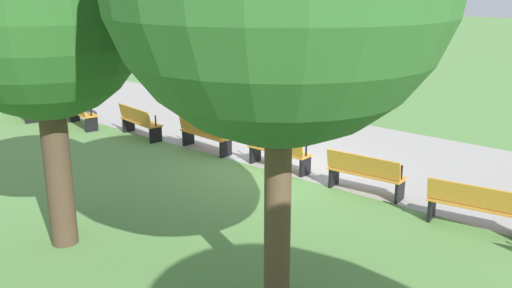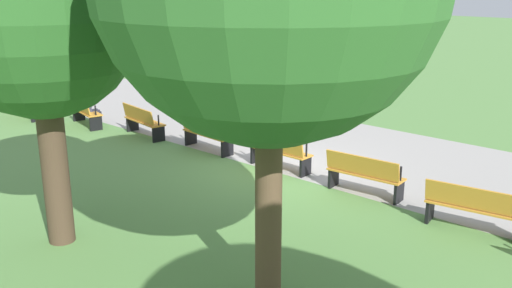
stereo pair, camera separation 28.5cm
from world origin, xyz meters
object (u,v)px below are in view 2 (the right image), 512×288
Objects in this scene: bench_4 at (206,134)px; person_seated at (90,106)px; bench_3 at (143,121)px; tree_0 at (39,21)px; bench_1 at (29,103)px; bench_7 at (473,207)px; bench_5 at (278,151)px; bench_2 at (84,111)px; bench_6 at (364,174)px; lamp_post at (274,35)px.

person_seated is at bearing -168.77° from bench_4.
bench_3 is 0.32× the size of tree_0.
bench_7 is at bearing 20.69° from bench_1.
bench_5 and bench_7 have the same top height.
bench_2 is at bearing -173.81° from bench_5.
bench_2 and bench_3 have the same top height.
tree_0 reaches higher than bench_2.
bench_1 is 1.00× the size of bench_2.
person_seated is at bearing 144.29° from tree_0.
bench_6 is (11.76, 1.27, 0.00)m from bench_1.
bench_3 is 9.48m from bench_7.
bench_4 is 7.12m from bench_7.
bench_5 is 0.31× the size of tree_0.
lamp_post is at bearing 31.67° from bench_3.
lamp_post is at bearing 134.76° from bench_5.
bench_4 is at bearing 14.47° from bench_3.
bench_5 is 2.38m from bench_6.
tree_0 is (2.03, -5.31, 3.24)m from bench_4.
tree_0 is at bearing -82.75° from lamp_post.
person_seated is (-4.56, -0.57, 0.17)m from bench_4.
lamp_post is (5.89, 1.96, 2.53)m from bench_2.
bench_5 is (2.38, 0.09, 0.00)m from bench_4.
bench_3 is 2.23m from person_seated.
bench_2 is 2.38m from bench_3.
bench_7 is at bearing -14.55° from lamp_post.
bench_7 is (2.36, -0.26, 0.00)m from bench_6.
lamp_post reaches higher than bench_7.
bench_4 is 1.00× the size of bench_6.
bench_2 is at bearing 145.51° from tree_0.
bench_1 and bench_7 have the same top height.
bench_2 is 1.02× the size of bench_4.
bench_3 is 4.63m from lamp_post.
bench_5 is at bearing 6.20° from bench_4.
tree_0 reaches higher than bench_5.
bench_2 is at bearing 31.00° from bench_1.
tree_0 is at bearing -121.30° from bench_6.
bench_2 is at bearing -128.22° from person_seated.
bench_3 is at bearing 20.48° from person_seated.
bench_4 is 1.02× the size of bench_5.
tree_0 reaches higher than lamp_post.
bench_7 is 0.32× the size of tree_0.
tree_0 reaches higher than bench_7.
bench_5 is at bearing 167.59° from bench_7.
bench_2 and bench_5 have the same top height.
lamp_post is at bearing 97.25° from tree_0.
bench_1 is at bearing -159.34° from bench_3.
person_seated is (-2.20, -0.31, 0.17)m from bench_3.
bench_4 is at bearing 110.92° from tree_0.
lamp_post is at bearing 30.85° from bench_2.
lamp_post reaches higher than person_seated.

